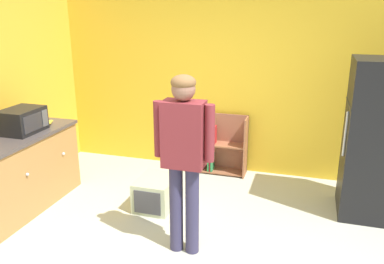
# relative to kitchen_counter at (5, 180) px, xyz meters

# --- Properties ---
(ground_plane) EXTENTS (12.00, 12.00, 0.00)m
(ground_plane) POSITION_rel_kitchen_counter_xyz_m (2.20, -0.18, -0.45)
(ground_plane) COLOR beige
(ground_plane) RESTS_ON ground
(back_wall) EXTENTS (5.20, 0.06, 2.70)m
(back_wall) POSITION_rel_kitchen_counter_xyz_m (2.20, 2.15, 0.90)
(back_wall) COLOR gold
(back_wall) RESTS_ON ground
(left_side_wall) EXTENTS (0.06, 2.99, 2.70)m
(left_side_wall) POSITION_rel_kitchen_counter_xyz_m (-0.43, 0.63, 0.90)
(left_side_wall) COLOR gold
(left_side_wall) RESTS_ON ground
(kitchen_counter) EXTENTS (0.65, 2.05, 0.90)m
(kitchen_counter) POSITION_rel_kitchen_counter_xyz_m (0.00, 0.00, 0.00)
(kitchen_counter) COLOR #AF7B44
(kitchen_counter) RESTS_ON ground
(refrigerator) EXTENTS (0.73, 0.68, 1.78)m
(refrigerator) POSITION_rel_kitchen_counter_xyz_m (3.94, 1.27, 0.44)
(refrigerator) COLOR black
(refrigerator) RESTS_ON ground
(bookshelf) EXTENTS (0.80, 0.28, 0.85)m
(bookshelf) POSITION_rel_kitchen_counter_xyz_m (1.93, 1.96, -0.09)
(bookshelf) COLOR #9B5E3F
(bookshelf) RESTS_ON ground
(standing_person) EXTENTS (0.57, 0.22, 1.73)m
(standing_person) POSITION_rel_kitchen_counter_xyz_m (2.11, -0.05, 0.60)
(standing_person) COLOR #373355
(standing_person) RESTS_ON ground
(pet_carrier) EXTENTS (0.42, 0.55, 0.36)m
(pet_carrier) POSITION_rel_kitchen_counter_xyz_m (1.52, 0.71, -0.27)
(pet_carrier) COLOR beige
(pet_carrier) RESTS_ON ground
(microwave) EXTENTS (0.37, 0.48, 0.28)m
(microwave) POSITION_rel_kitchen_counter_xyz_m (0.02, 0.38, 0.59)
(microwave) COLOR black
(microwave) RESTS_ON kitchen_counter
(banana_bunch) EXTENTS (0.15, 0.16, 0.04)m
(banana_bunch) POSITION_rel_kitchen_counter_xyz_m (0.09, 0.75, 0.48)
(banana_bunch) COLOR yellow
(banana_bunch) RESTS_ON kitchen_counter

